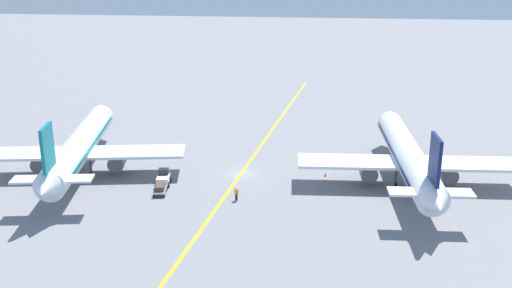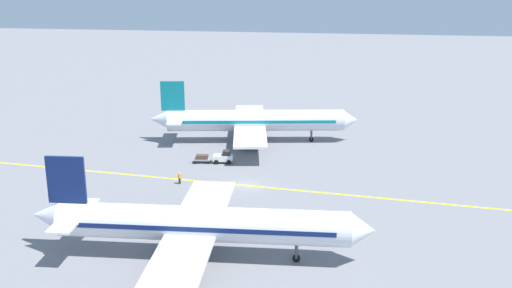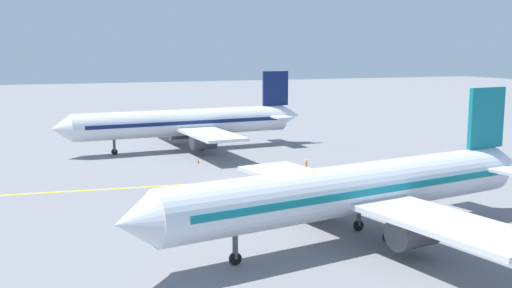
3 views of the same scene
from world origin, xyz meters
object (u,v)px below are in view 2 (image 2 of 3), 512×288
traffic_cone_near_nose (228,156)px  baggage_cart_trailing (202,158)px  airplane_adjacent_stand (198,225)px  traffic_cone_by_wingtip (232,216)px  traffic_cone_mid_apron (179,229)px  baggage_tug_white (224,157)px  airplane_at_gate (253,121)px  ground_crew_worker (179,178)px

traffic_cone_near_nose → baggage_cart_trailing: bearing=-48.3°
airplane_adjacent_stand → traffic_cone_by_wingtip: bearing=172.4°
airplane_adjacent_stand → traffic_cone_by_wingtip: 11.00m
airplane_adjacent_stand → traffic_cone_mid_apron: airplane_adjacent_stand is taller
baggage_cart_trailing → traffic_cone_mid_apron: bearing=7.7°
traffic_cone_mid_apron → traffic_cone_by_wingtip: (-4.46, 5.21, 0.00)m
airplane_adjacent_stand → traffic_cone_mid_apron: 7.82m
baggage_tug_white → traffic_cone_by_wingtip: baggage_tug_white is taller
airplane_at_gate → traffic_cone_mid_apron: (37.29, -2.58, -3.43)m
traffic_cone_near_nose → traffic_cone_mid_apron: bearing=-0.1°
ground_crew_worker → traffic_cone_near_nose: size_ratio=3.05×
airplane_adjacent_stand → baggage_cart_trailing: (-30.63, -7.18, -2.95)m
traffic_cone_by_wingtip → airplane_adjacent_stand: bearing=-7.6°
airplane_at_gate → baggage_tug_white: airplane_at_gate is taller
baggage_cart_trailing → ground_crew_worker: 9.71m
airplane_adjacent_stand → baggage_tug_white: size_ratio=11.19×
ground_crew_worker → traffic_cone_mid_apron: ground_crew_worker is taller
airplane_at_gate → baggage_tug_white: 12.72m
airplane_at_gate → traffic_cone_by_wingtip: size_ratio=64.43×
ground_crew_worker → baggage_tug_white: bearing=157.8°
airplane_at_gate → baggage_tug_white: bearing=-12.4°
baggage_tug_white → traffic_cone_near_nose: bearing=176.9°
baggage_tug_white → traffic_cone_near_nose: size_ratio=5.77×
airplane_at_gate → traffic_cone_by_wingtip: 33.12m
traffic_cone_near_nose → baggage_tug_white: bearing=-3.1°
airplane_adjacent_stand → traffic_cone_mid_apron: size_ratio=64.60×
traffic_cone_mid_apron → traffic_cone_by_wingtip: 6.86m
traffic_cone_mid_apron → baggage_cart_trailing: bearing=-172.3°
traffic_cone_near_nose → traffic_cone_by_wingtip: same height
airplane_at_gate → baggage_cart_trailing: (12.56, -5.94, -2.95)m
traffic_cone_mid_apron → traffic_cone_by_wingtip: bearing=130.5°
airplane_at_gate → baggage_cart_trailing: 14.20m
baggage_cart_trailing → traffic_cone_near_nose: bearing=131.7°
traffic_cone_near_nose → traffic_cone_mid_apron: (27.77, -0.05, 0.00)m
ground_crew_worker → traffic_cone_near_nose: 13.42m
baggage_tug_white → airplane_adjacent_stand: bearing=7.2°
baggage_tug_white → airplane_at_gate: bearing=167.6°
airplane_at_gate → airplane_adjacent_stand: same height
airplane_at_gate → traffic_cone_near_nose: (9.52, -2.53, -3.43)m
traffic_cone_mid_apron → ground_crew_worker: bearing=-164.4°
airplane_at_gate → baggage_cart_trailing: airplane_at_gate is taller
airplane_adjacent_stand → traffic_cone_near_nose: bearing=-173.6°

